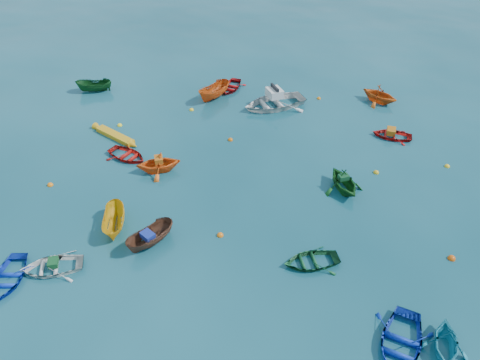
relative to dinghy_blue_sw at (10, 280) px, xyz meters
The scene contains 33 objects.
ground 8.98m from the dinghy_blue_sw, 46.87° to the left, with size 160.00×160.00×0.00m, color #093842.
dinghy_blue_sw is the anchor object (origin of this frame).
dinghy_white_near 1.98m from the dinghy_blue_sw, 48.36° to the left, with size 2.11×2.95×0.61m, color silver.
sampan_brown_mid 6.82m from the dinghy_blue_sw, 48.92° to the left, with size 1.07×2.85×1.10m, color #583220.
dinghy_blue_se 17.91m from the dinghy_blue_sw, 17.55° to the left, with size 2.49×3.47×0.72m, color #0D30AA.
dinghy_orange_w 10.44m from the dinghy_blue_sw, 84.11° to the left, with size 2.32×2.69×1.42m, color orange.
sampan_yellow_mid 5.56m from the dinghy_blue_sw, 67.81° to the left, with size 1.10×2.92×1.13m, color gold.
dinghy_green_e 14.47m from the dinghy_blue_sw, 32.93° to the left, with size 1.98×2.77×0.58m, color #114B26.
dinghy_cyan_se 19.68m from the dinghy_blue_sw, 18.10° to the left, with size 2.05×2.37×1.25m, color teal.
dinghy_red_nw 10.66m from the dinghy_blue_sw, 98.46° to the left, with size 2.00×2.79×0.58m, color #A9130E.
sampan_orange_n 20.07m from the dinghy_blue_sw, 92.27° to the left, with size 1.22×3.24×1.25m, color #CC5013.
dinghy_green_n 18.27m from the dinghy_blue_sw, 50.55° to the left, with size 2.35×2.73×1.44m, color #124E18.
dinghy_red_ne 24.68m from the dinghy_blue_sw, 59.11° to the left, with size 1.87×2.61×0.54m, color #B5110F.
dinghy_red_far 22.08m from the dinghy_blue_sw, 91.25° to the left, with size 1.98×2.77×0.57m, color #B20E10.
dinghy_orange_far 27.69m from the dinghy_blue_sw, 67.73° to the left, with size 2.40×2.79×1.47m, color #CF5313.
sampan_green_far 19.10m from the dinghy_blue_sw, 120.63° to the left, with size 1.05×2.78×1.07m, color #104719.
kayak_yellow 12.60m from the dinghy_blue_sw, 107.65° to the left, with size 0.59×3.99×0.40m, color #CB8C12, non-canonical shape.
motorboat_white 21.45m from the dinghy_blue_sw, 79.85° to the left, with size 3.41×4.77×1.59m, color silver.
tarp_green_a 2.12m from the dinghy_blue_sw, 47.95° to the left, with size 0.59×0.45×0.29m, color #134C22.
tarp_blue_a 6.72m from the dinghy_blue_sw, 48.35° to the left, with size 0.67×0.51×0.32m, color navy.
tarp_orange_a 10.51m from the dinghy_blue_sw, 83.92° to the left, with size 0.66×0.50×0.32m, color #BC5913.
tarp_green_b 18.30m from the dinghy_blue_sw, 50.86° to the left, with size 0.58×0.44×0.28m, color #114622.
tarp_orange_b 24.61m from the dinghy_blue_sw, 59.28° to the left, with size 0.75×0.57×0.36m, color #B05F12.
buoy_or_a 7.16m from the dinghy_blue_sw, 121.64° to the left, with size 0.35×0.35×0.35m, color orange.
buoy_ye_a 5.10m from the dinghy_blue_sw, 67.82° to the left, with size 0.32×0.32×0.32m, color yellow.
buoy_or_b 10.34m from the dinghy_blue_sw, 45.42° to the left, with size 0.35×0.35×0.35m, color orange.
buoy_ye_b 14.11m from the dinghy_blue_sw, 108.98° to the left, with size 0.34×0.34×0.34m, color yellow.
buoy_or_c 15.84m from the dinghy_blue_sw, 78.32° to the left, with size 0.34×0.34×0.34m, color #D15E0B.
buoy_ye_c 21.07m from the dinghy_blue_sw, 52.29° to the left, with size 0.35×0.35×0.35m, color gold.
buoy_or_d 21.50m from the dinghy_blue_sw, 32.38° to the left, with size 0.39×0.39×0.39m, color #D04F0B.
buoy_ye_d 17.69m from the dinghy_blue_sw, 94.37° to the left, with size 0.34×0.34×0.34m, color yellow.
buoy_or_e 24.71m from the dinghy_blue_sw, 75.18° to the left, with size 0.32×0.32×0.32m, color orange.
buoy_ye_e 25.58m from the dinghy_blue_sw, 49.51° to the left, with size 0.33×0.33×0.33m, color yellow.
Camera 1 is at (10.45, -13.97, 17.43)m, focal length 35.00 mm.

